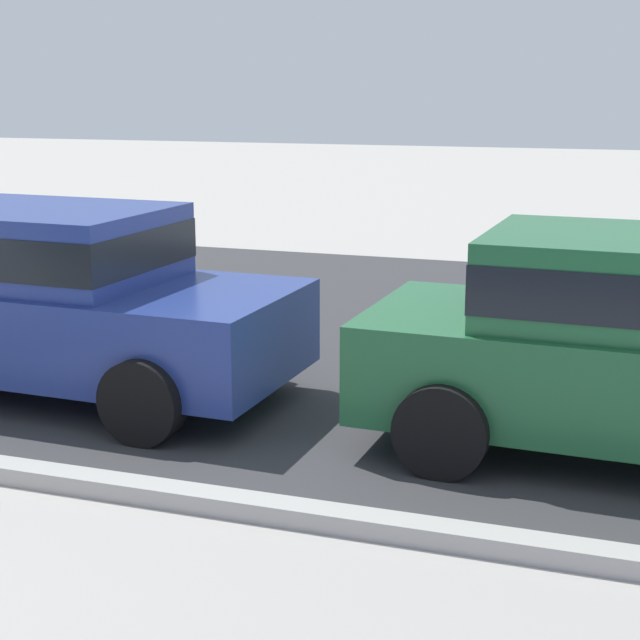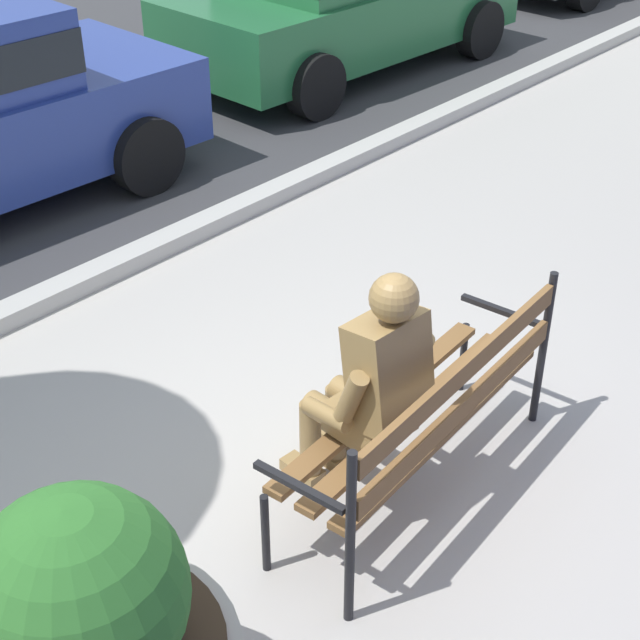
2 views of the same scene
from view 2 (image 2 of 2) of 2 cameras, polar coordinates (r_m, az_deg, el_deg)
The scene contains 4 objects.
ground_plane at distance 4.86m, azimuth 3.56°, elevation -11.44°, with size 80.00×80.00×0.00m, color #ADA8A0.
curb_stone at distance 6.62m, azimuth -16.37°, elevation 1.12°, with size 60.00×0.20×0.12m, color #B2AFA8.
park_bench at distance 4.64m, azimuth 6.63°, elevation -5.26°, with size 1.83×0.66×0.95m.
bronze_statue_seated at distance 4.51m, azimuth 2.80°, elevation -4.32°, with size 0.67×0.77×1.37m.
Camera 2 is at (-2.79, -2.10, 3.38)m, focal length 53.70 mm.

